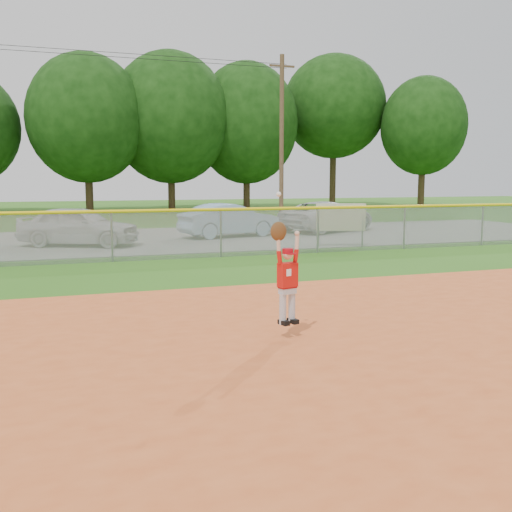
% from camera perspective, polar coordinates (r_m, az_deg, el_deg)
% --- Properties ---
extents(ground, '(120.00, 120.00, 0.00)m').
position_cam_1_polar(ground, '(7.75, -8.11, -10.76)').
color(ground, '#2C6016').
rests_on(ground, ground).
extents(clay_infield, '(24.00, 16.00, 0.04)m').
position_cam_1_polar(clay_infield, '(5.05, -1.42, -20.97)').
color(clay_infield, '#CC5625').
rests_on(clay_infield, ground).
extents(parking_strip, '(44.00, 10.00, 0.03)m').
position_cam_1_polar(parking_strip, '(23.40, -15.32, 1.47)').
color(parking_strip, slate).
rests_on(parking_strip, ground).
extents(car_white_a, '(4.61, 3.33, 1.46)m').
position_cam_1_polar(car_white_a, '(21.71, -17.29, 2.91)').
color(car_white_a, silver).
rests_on(car_white_a, parking_strip).
extents(car_blue, '(4.46, 2.37, 1.40)m').
position_cam_1_polar(car_blue, '(24.06, -2.64, 3.61)').
color(car_blue, '#89ACCC').
rests_on(car_blue, parking_strip).
extents(car_white_b, '(5.49, 4.21, 1.39)m').
position_cam_1_polar(car_white_b, '(26.82, 7.17, 3.97)').
color(car_white_b, silver).
rests_on(car_white_b, parking_strip).
extents(sponsor_sign, '(1.69, 0.65, 1.58)m').
position_cam_1_polar(sponsor_sign, '(20.71, 8.47, 3.74)').
color(sponsor_sign, gray).
rests_on(sponsor_sign, ground).
extents(outfield_fence, '(40.06, 0.10, 1.55)m').
position_cam_1_polar(outfield_fence, '(17.36, -14.24, 2.31)').
color(outfield_fence, gray).
rests_on(outfield_fence, ground).
extents(power_lines, '(19.40, 0.24, 9.00)m').
position_cam_1_polar(power_lines, '(29.41, -14.37, 11.82)').
color(power_lines, '#4C3823').
rests_on(power_lines, ground).
extents(tree_line, '(62.37, 13.00, 14.43)m').
position_cam_1_polar(tree_line, '(45.48, -16.12, 13.83)').
color(tree_line, '#422D1C').
rests_on(tree_line, ground).
extents(ballplayer, '(0.52, 0.27, 2.01)m').
position_cam_1_polar(ballplayer, '(8.62, 3.04, -1.76)').
color(ballplayer, silver).
rests_on(ballplayer, ground).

